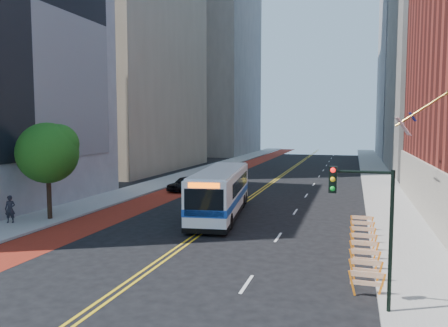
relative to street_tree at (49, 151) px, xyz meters
name	(u,v)px	position (x,y,z in m)	size (l,w,h in m)	color
ground	(162,260)	(11.24, -6.04, -4.91)	(160.00, 160.00, 0.00)	black
sidewalk_left	(175,179)	(-0.76, 23.96, -4.84)	(4.00, 140.00, 0.15)	gray
sidewalk_right	(382,186)	(23.24, 23.96, -4.84)	(4.00, 140.00, 0.15)	gray
bus_lane_paint	(205,180)	(3.14, 23.96, -4.91)	(3.60, 140.00, 0.01)	#64180E
center_line_inner	(270,183)	(11.06, 23.96, -4.91)	(0.14, 140.00, 0.01)	gold
center_line_outer	(273,183)	(11.42, 23.96, -4.91)	(0.14, 140.00, 0.01)	gold
lane_dashes	(319,176)	(16.04, 31.96, -4.90)	(0.14, 98.20, 0.01)	silver
midrise_right_far	(435,20)	(35.24, 71.96, 22.59)	(20.00, 28.00, 55.00)	gray
midrise_left_far	(207,12)	(-12.76, 71.96, 27.59)	(20.00, 26.00, 65.00)	slate
construction_barriers	(364,244)	(20.84, -2.62, -4.24)	(1.42, 10.91, 1.00)	orange
street_tree	(49,151)	(0.00, 0.00, 0.00)	(4.20, 4.20, 6.70)	black
traffic_signal	(365,210)	(20.66, -9.55, -1.19)	(2.21, 0.34, 5.07)	black
transit_bus	(221,191)	(10.95, 5.00, -3.11)	(4.42, 12.80, 3.45)	white
car_a	(186,183)	(3.98, 15.54, -4.16)	(1.77, 4.40, 1.50)	black
car_b	(215,177)	(5.31, 21.09, -4.14)	(1.64, 4.69, 1.55)	black
car_c	(228,169)	(3.89, 31.49, -4.23)	(1.90, 4.67, 1.36)	black
pedestrian	(10,209)	(-1.69, -1.93, -3.84)	(0.67, 0.44, 1.84)	black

